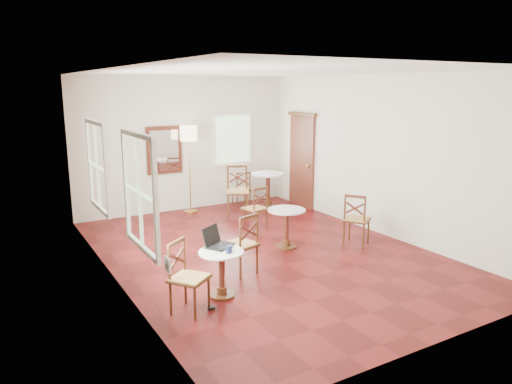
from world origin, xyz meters
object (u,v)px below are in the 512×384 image
chair_back_b (237,191)px  water_glass (221,247)px  cafe_table_back (268,187)px  mouse (221,250)px  chair_near_b (188,277)px  power_adapter (211,308)px  chair_near_a (241,244)px  laptop (216,241)px  navy_mug (229,249)px  cafe_table_mid (286,224)px  cafe_table_near (221,269)px  floor_lamp (189,139)px  chair_mid_b (356,219)px  chair_back_a (241,189)px  chair_mid_a (256,208)px

chair_back_b → water_glass: size_ratio=9.57×
cafe_table_back → mouse: bearing=-129.0°
chair_near_b → power_adapter: size_ratio=10.67×
chair_near_a → laptop: size_ratio=1.96×
chair_back_b → laptop: chair_back_b is taller
navy_mug → cafe_table_mid: bearing=36.8°
cafe_table_near → floor_lamp: size_ratio=0.33×
floor_lamp → navy_mug: (-1.31, -4.47, -0.96)m
chair_near_a → laptop: bearing=13.7°
chair_mid_b → navy_mug: 3.13m
floor_lamp → chair_back_a: bearing=-5.0°
cafe_table_mid → navy_mug: bearing=-143.2°
chair_back_a → mouse: chair_back_a is taller
water_glass → chair_back_b: bearing=59.0°
chair_near_a → chair_near_b: size_ratio=1.03×
cafe_table_mid → cafe_table_back: (1.21, 2.57, 0.08)m
navy_mug → chair_back_a: bearing=59.7°
floor_lamp → navy_mug: floor_lamp is taller
water_glass → power_adapter: bearing=-135.8°
cafe_table_near → cafe_table_mid: (1.87, 1.24, 0.03)m
chair_near_b → water_glass: chair_near_b is taller
chair_mid_b → water_glass: (-3.05, -0.78, 0.23)m
cafe_table_mid → mouse: (-1.88, -1.25, 0.23)m
chair_mid_a → navy_mug: 3.19m
chair_back_b → water_glass: (-2.17, -3.62, 0.15)m
chair_mid_a → chair_back_b: size_ratio=0.80×
cafe_table_near → navy_mug: bearing=-61.4°
chair_near_b → chair_mid_b: (3.61, 0.96, 0.01)m
cafe_table_mid → cafe_table_back: size_ratio=0.85×
floor_lamp → laptop: size_ratio=4.05×
mouse → navy_mug: bearing=-33.3°
chair_back_b → water_glass: chair_back_b is taller
chair_mid_a → chair_mid_b: bearing=113.2°
chair_near_a → chair_back_a: (2.00, 3.68, -0.05)m
water_glass → chair_mid_b: bearing=14.3°
laptop → navy_mug: 0.34m
chair_near_b → mouse: chair_near_b is taller
chair_mid_a → power_adapter: 3.57m
chair_mid_a → mouse: (-1.96, -2.45, 0.22)m
power_adapter → chair_near_a: bearing=43.4°
chair_back_a → laptop: size_ratio=1.76×
laptop → power_adapter: 0.92m
cafe_table_near → navy_mug: navy_mug is taller
cafe_table_mid → power_adapter: bearing=-144.7°
cafe_table_mid → chair_near_b: bearing=-149.5°
chair_near_b → navy_mug: size_ratio=7.44×
chair_back_b → chair_back_a: bearing=81.8°
chair_near_b → laptop: (0.59, 0.41, 0.25)m
cafe_table_mid → chair_back_a: chair_back_a is taller
chair_near_a → cafe_table_back: bearing=-144.0°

